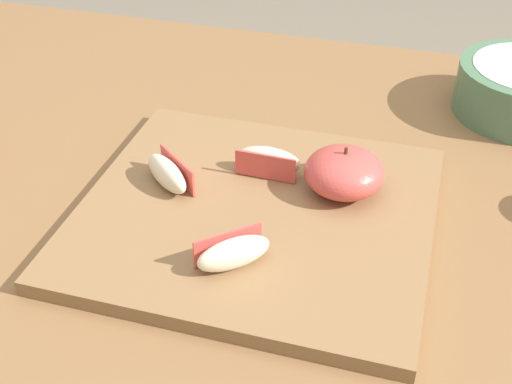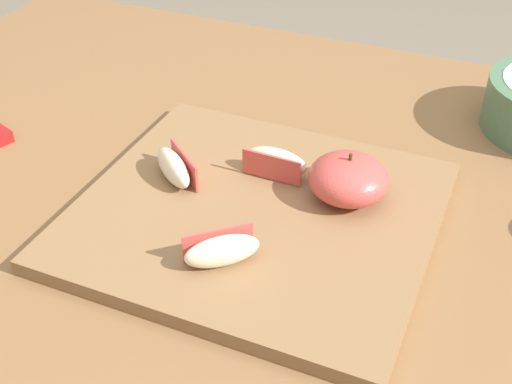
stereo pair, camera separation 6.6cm
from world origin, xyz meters
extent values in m
cube|color=brown|center=(0.00, 0.00, 0.72)|extent=(1.25, 0.82, 0.03)
cube|color=brown|center=(-0.57, 0.35, 0.35)|extent=(0.06, 0.06, 0.70)
cube|color=olive|center=(-0.04, -0.05, 0.74)|extent=(0.34, 0.32, 0.02)
ellipsoid|color=#D14C47|center=(0.04, 0.01, 0.77)|extent=(0.08, 0.08, 0.04)
cylinder|color=#4C3319|center=(0.04, 0.01, 0.79)|extent=(0.00, 0.00, 0.01)
ellipsoid|color=#F4EACC|center=(-0.04, 0.02, 0.76)|extent=(0.07, 0.02, 0.03)
cube|color=#D14C47|center=(-0.04, 0.01, 0.76)|extent=(0.07, 0.00, 0.03)
ellipsoid|color=#F4EACC|center=(-0.03, -0.13, 0.76)|extent=(0.07, 0.06, 0.03)
cube|color=#D14C47|center=(-0.04, -0.12, 0.76)|extent=(0.05, 0.05, 0.03)
ellipsoid|color=#F4EACC|center=(-0.14, -0.03, 0.76)|extent=(0.07, 0.06, 0.03)
cube|color=#D14C47|center=(-0.13, -0.02, 0.76)|extent=(0.05, 0.04, 0.03)
camera|label=1|loc=(0.11, -0.56, 1.16)|focal=47.82mm
camera|label=2|loc=(0.17, -0.53, 1.16)|focal=47.82mm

